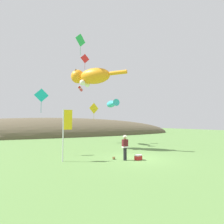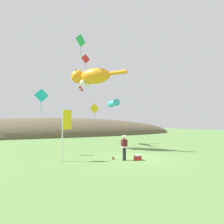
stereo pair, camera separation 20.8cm
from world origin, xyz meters
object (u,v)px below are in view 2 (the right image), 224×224
object	(u,v)px
kite_spool	(113,158)
picnic_cooler	(138,157)
kite_giant_cat	(91,77)
kite_diamond_red	(86,59)
kite_fish_windsock	(112,104)
kite_diamond_green	(81,40)
kite_diamond_teal	(41,96)
festival_attendant	(124,147)
kite_tube_streamer	(81,89)
kite_diamond_gold	(95,108)
festival_banner_pole	(65,127)

from	to	relation	value
kite_spool	picnic_cooler	distance (m)	1.78
kite_giant_cat	kite_diamond_red	bearing A→B (deg)	78.63
kite_giant_cat	kite_fish_windsock	xyz separation A→B (m)	(3.66, 2.30, -2.45)
kite_fish_windsock	kite_diamond_green	size ratio (longest dim) A/B	1.40
kite_fish_windsock	kite_diamond_teal	size ratio (longest dim) A/B	1.56
festival_attendant	kite_fish_windsock	size ratio (longest dim) A/B	0.55
picnic_cooler	kite_tube_streamer	xyz separation A→B (m)	(-0.84, 11.46, 6.95)
kite_fish_windsock	kite_diamond_gold	xyz separation A→B (m)	(-1.28, 2.89, -0.43)
festival_attendant	picnic_cooler	size ratio (longest dim) A/B	3.41
kite_diamond_teal	kite_tube_streamer	bearing A→B (deg)	49.23
kite_fish_windsock	kite_diamond_green	xyz separation A→B (m)	(-4.84, -2.30, 6.11)
kite_diamond_green	festival_banner_pole	bearing A→B (deg)	-117.32
festival_attendant	picnic_cooler	bearing A→B (deg)	-20.10
kite_diamond_red	kite_diamond_teal	distance (m)	10.93
kite_diamond_red	kite_diamond_teal	xyz separation A→B (m)	(-5.98, -6.52, -6.42)
kite_spool	kite_diamond_green	world-z (taller)	kite_diamond_green
picnic_cooler	kite_giant_cat	distance (m)	9.95
festival_banner_pole	kite_diamond_teal	distance (m)	4.49
kite_diamond_gold	kite_giant_cat	bearing A→B (deg)	-114.64
picnic_cooler	kite_giant_cat	world-z (taller)	kite_giant_cat
kite_spool	festival_banner_pole	world-z (taller)	festival_banner_pole
festival_attendant	festival_banner_pole	world-z (taller)	festival_banner_pole
kite_giant_cat	kite_diamond_gold	xyz separation A→B (m)	(2.38, 5.19, -2.88)
festival_banner_pole	kite_diamond_green	bearing A→B (deg)	62.68
kite_giant_cat	kite_diamond_gold	bearing A→B (deg)	65.36
kite_giant_cat	kite_spool	bearing A→B (deg)	-92.89
kite_spool	kite_diamond_teal	bearing A→B (deg)	136.71
kite_diamond_green	kite_diamond_gold	xyz separation A→B (m)	(3.56, 5.18, -6.54)
kite_tube_streamer	kite_diamond_red	size ratio (longest dim) A/B	0.86
kite_fish_windsock	kite_diamond_red	world-z (taller)	kite_diamond_red
kite_giant_cat	kite_fish_windsock	world-z (taller)	kite_giant_cat
kite_tube_streamer	kite_diamond_green	xyz separation A→B (m)	(-1.54, -4.86, 4.06)
kite_fish_windsock	kite_diamond_red	size ratio (longest dim) A/B	1.46
festival_attendant	kite_diamond_green	xyz separation A→B (m)	(-1.47, 6.27, 10.24)
kite_spool	festival_banner_pole	distance (m)	4.13
kite_spool	festival_attendant	bearing A→B (deg)	-48.53
kite_giant_cat	kite_tube_streamer	xyz separation A→B (m)	(0.36, 4.86, -0.40)
kite_diamond_red	kite_diamond_teal	size ratio (longest dim) A/B	1.07
kite_diamond_red	kite_diamond_gold	distance (m)	6.88
kite_spool	kite_giant_cat	size ratio (longest dim) A/B	0.04
kite_diamond_green	kite_diamond_teal	size ratio (longest dim) A/B	1.11
kite_tube_streamer	kite_diamond_red	world-z (taller)	kite_diamond_red
kite_diamond_green	kite_diamond_red	bearing A→B (deg)	66.93
kite_spool	kite_tube_streamer	size ratio (longest dim) A/B	0.11
festival_attendant	kite_giant_cat	bearing A→B (deg)	92.63
kite_spool	kite_fish_windsock	xyz separation A→B (m)	(3.94, 7.92, 4.98)
picnic_cooler	kite_diamond_green	world-z (taller)	kite_diamond_green
festival_attendant	kite_tube_streamer	world-z (taller)	kite_tube_streamer
kite_diamond_gold	kite_diamond_red	bearing A→B (deg)	176.44
festival_banner_pole	kite_diamond_teal	size ratio (longest dim) A/B	1.76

